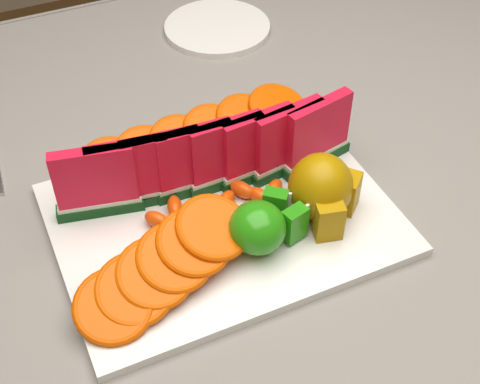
# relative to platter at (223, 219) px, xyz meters

# --- Properties ---
(table) EXTENTS (1.40, 0.90, 0.75)m
(table) POSITION_rel_platter_xyz_m (-0.02, 0.08, -0.11)
(table) COLOR #472417
(table) RESTS_ON ground
(tablecloth) EXTENTS (1.53, 1.03, 0.20)m
(tablecloth) POSITION_rel_platter_xyz_m (-0.02, 0.08, -0.05)
(tablecloth) COLOR gray
(tablecloth) RESTS_ON table
(platter) EXTENTS (0.40, 0.30, 0.01)m
(platter) POSITION_rel_platter_xyz_m (0.00, 0.00, 0.00)
(platter) COLOR silver
(platter) RESTS_ON tablecloth
(apple_cluster) EXTENTS (0.10, 0.08, 0.06)m
(apple_cluster) POSITION_rel_platter_xyz_m (0.02, -0.06, 0.04)
(apple_cluster) COLOR #158113
(apple_cluster) RESTS_ON platter
(pear_cluster) EXTENTS (0.10, 0.10, 0.09)m
(pear_cluster) POSITION_rel_platter_xyz_m (0.11, -0.04, 0.04)
(pear_cluster) COLOR #9D711E
(pear_cluster) RESTS_ON platter
(side_plate) EXTENTS (0.23, 0.23, 0.01)m
(side_plate) POSITION_rel_platter_xyz_m (0.17, 0.42, -0.00)
(side_plate) COLOR silver
(side_plate) RESTS_ON tablecloth
(watermelon_row) EXTENTS (0.39, 0.07, 0.10)m
(watermelon_row) POSITION_rel_platter_xyz_m (0.01, 0.05, 0.05)
(watermelon_row) COLOR #0B330D
(watermelon_row) RESTS_ON platter
(orange_fan_front) EXTENTS (0.24, 0.15, 0.06)m
(orange_fan_front) POSITION_rel_platter_xyz_m (-0.10, -0.07, 0.03)
(orange_fan_front) COLOR #D73500
(orange_fan_front) RESTS_ON platter
(orange_fan_back) EXTENTS (0.34, 0.11, 0.05)m
(orange_fan_back) POSITION_rel_platter_xyz_m (0.02, 0.13, 0.03)
(orange_fan_back) COLOR #D73500
(orange_fan_back) RESTS_ON platter
(tangerine_segments) EXTENTS (0.18, 0.07, 0.02)m
(tangerine_segments) POSITION_rel_platter_xyz_m (-0.00, 0.01, 0.02)
(tangerine_segments) COLOR #D36700
(tangerine_segments) RESTS_ON platter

